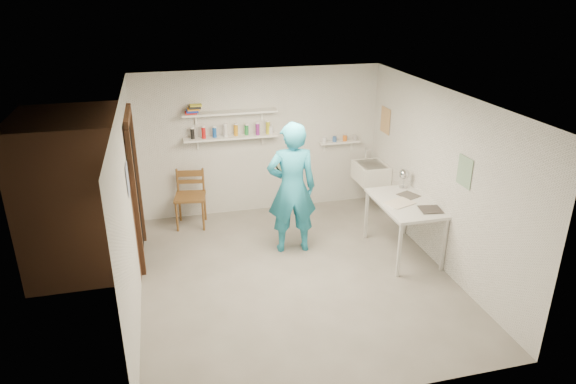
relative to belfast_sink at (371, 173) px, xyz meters
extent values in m
cube|color=slate|center=(-1.75, -1.70, -0.71)|extent=(4.00, 4.50, 0.02)
cube|color=silver|center=(-1.75, -1.70, 1.71)|extent=(4.00, 4.50, 0.02)
cube|color=silver|center=(-1.75, 0.56, 0.50)|extent=(4.00, 0.02, 2.40)
cube|color=silver|center=(-1.75, -3.96, 0.50)|extent=(4.00, 0.02, 2.40)
cube|color=silver|center=(-3.76, -1.70, 0.50)|extent=(0.02, 4.50, 2.40)
cube|color=silver|center=(0.26, -1.70, 0.50)|extent=(0.02, 4.50, 2.40)
cube|color=black|center=(-3.74, -0.65, 0.30)|extent=(0.02, 0.90, 2.00)
cube|color=brown|center=(-4.45, -0.65, 0.35)|extent=(1.40, 1.50, 2.10)
cube|color=brown|center=(-3.72, -0.65, 1.35)|extent=(0.06, 1.05, 0.10)
cube|color=brown|center=(-3.72, -1.15, 0.30)|extent=(0.06, 0.10, 2.00)
cube|color=brown|center=(-3.72, -0.15, 0.30)|extent=(0.06, 0.10, 2.00)
cube|color=white|center=(-2.25, 0.43, 0.65)|extent=(1.50, 0.22, 0.03)
cube|color=white|center=(-2.25, 0.43, 1.05)|extent=(1.50, 0.22, 0.03)
cube|color=white|center=(-0.40, 0.47, 0.42)|extent=(0.70, 0.14, 0.03)
cube|color=#334C7F|center=(-3.74, -1.65, 0.85)|extent=(0.01, 0.28, 0.36)
cube|color=#995933|center=(0.24, 0.10, 0.85)|extent=(0.01, 0.34, 0.42)
cube|color=#3F724C|center=(0.24, -2.25, 0.80)|extent=(0.01, 0.30, 0.38)
cube|color=white|center=(0.00, 0.00, 0.00)|extent=(0.48, 0.60, 0.30)
imported|color=teal|center=(-1.61, -0.98, 0.26)|extent=(0.74, 0.52, 1.92)
cylinder|color=#CCC58B|center=(-1.63, -0.76, 0.58)|extent=(0.35, 0.07, 0.35)
cube|color=brown|center=(-2.97, 0.17, -0.20)|extent=(0.54, 0.52, 1.00)
cube|color=silver|center=(-0.11, -1.48, -0.29)|extent=(0.73, 1.22, 0.81)
sphere|color=silver|center=(0.09, -1.00, 0.33)|extent=(0.15, 0.15, 0.15)
cylinder|color=black|center=(-2.86, 0.43, 0.75)|extent=(0.06, 0.06, 0.17)
cylinder|color=red|center=(-2.69, 0.43, 0.75)|extent=(0.06, 0.06, 0.17)
cylinder|color=blue|center=(-2.51, 0.43, 0.75)|extent=(0.06, 0.06, 0.17)
cylinder|color=white|center=(-2.34, 0.43, 0.75)|extent=(0.06, 0.06, 0.17)
cylinder|color=orange|center=(-2.16, 0.43, 0.75)|extent=(0.06, 0.06, 0.17)
cylinder|color=#268C3F|center=(-1.99, 0.43, 0.75)|extent=(0.06, 0.06, 0.17)
cylinder|color=#8C268C|center=(-1.81, 0.43, 0.75)|extent=(0.06, 0.06, 0.17)
cylinder|color=gold|center=(-1.64, 0.43, 0.75)|extent=(0.06, 0.06, 0.17)
cube|color=red|center=(-2.85, 0.43, 1.08)|extent=(0.18, 0.14, 0.03)
cube|color=#1933A5|center=(-2.83, 0.43, 1.11)|extent=(0.18, 0.14, 0.03)
cube|color=orange|center=(-2.81, 0.43, 1.14)|extent=(0.18, 0.14, 0.03)
cube|color=black|center=(-2.79, 0.43, 1.16)|extent=(0.18, 0.14, 0.03)
cube|color=yellow|center=(-2.77, 0.43, 1.19)|extent=(0.18, 0.14, 0.03)
cylinder|color=silver|center=(-0.61, 0.47, 0.48)|extent=(0.07, 0.07, 0.09)
cylinder|color=#335999|center=(-0.47, 0.47, 0.48)|extent=(0.07, 0.07, 0.09)
cylinder|color=orange|center=(-0.33, 0.47, 0.48)|extent=(0.07, 0.07, 0.09)
cylinder|color=#999999|center=(-0.19, 0.47, 0.48)|extent=(0.07, 0.07, 0.09)
cube|color=silver|center=(-0.11, -1.48, 0.11)|extent=(0.30, 0.22, 0.00)
cube|color=#4C4742|center=(-0.11, -1.48, 0.12)|extent=(0.30, 0.22, 0.00)
cube|color=beige|center=(-0.11, -1.48, 0.12)|extent=(0.30, 0.22, 0.00)
cube|color=#383330|center=(-0.11, -1.48, 0.12)|extent=(0.30, 0.22, 0.00)
camera|label=1|loc=(-3.29, -7.43, 2.97)|focal=32.00mm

